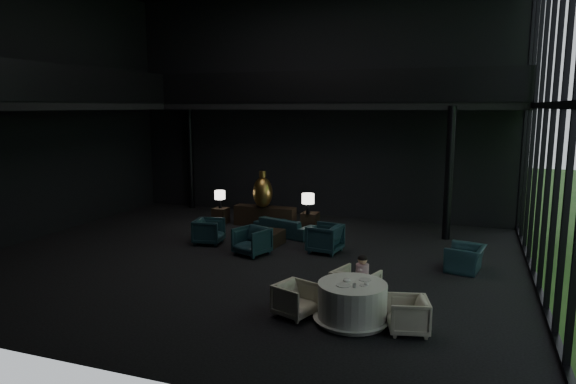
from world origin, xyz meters
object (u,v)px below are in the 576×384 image
(side_table_right, at_px, (310,221))
(window_armchair, at_px, (465,256))
(sofa, at_px, (285,224))
(dining_chair_east, at_px, (408,315))
(dining_chair_west, at_px, (296,300))
(side_table_left, at_px, (221,216))
(console, at_px, (265,216))
(lounge_armchair_east, at_px, (325,235))
(bronze_urn, at_px, (263,192))
(table_lamp_left, at_px, (220,196))
(child, at_px, (362,269))
(dining_chair_north, at_px, (356,285))
(table_lamp_right, at_px, (308,199))
(lounge_armchair_west, at_px, (209,229))
(lounge_armchair_south, at_px, (252,239))
(dining_table, at_px, (352,305))
(coffee_table, at_px, (266,238))

(side_table_right, height_order, window_armchair, window_armchair)
(sofa, distance_m, dining_chair_east, 7.31)
(dining_chair_west, bearing_deg, side_table_left, 57.24)
(side_table_right, height_order, dining_chair_east, dining_chair_east)
(console, relative_size, side_table_right, 3.67)
(side_table_right, distance_m, lounge_armchair_east, 2.64)
(bronze_urn, height_order, table_lamp_left, bronze_urn)
(console, xyz_separation_m, child, (4.49, -5.71, 0.40))
(table_lamp_left, distance_m, sofa, 2.87)
(dining_chair_east, distance_m, dining_chair_west, 2.12)
(sofa, xyz_separation_m, dining_chair_east, (4.47, -5.79, -0.03))
(lounge_armchair_east, bearing_deg, dining_chair_north, 33.38)
(table_lamp_right, xyz_separation_m, lounge_armchair_west, (-2.28, -2.40, -0.62))
(dining_chair_east, height_order, dining_chair_west, dining_chair_west)
(console, height_order, dining_chair_east, console)
(bronze_urn, distance_m, lounge_armchair_south, 3.34)
(child, bearing_deg, console, -51.83)
(lounge_armchair_west, height_order, dining_chair_north, dining_chair_north)
(side_table_right, bearing_deg, window_armchair, -29.82)
(window_armchair, bearing_deg, side_table_right, -109.81)
(side_table_right, bearing_deg, dining_chair_north, -64.43)
(dining_chair_east, bearing_deg, dining_table, -110.48)
(console, distance_m, side_table_left, 1.61)
(bronze_urn, xyz_separation_m, lounge_armchair_south, (0.97, -3.11, -0.74))
(child, bearing_deg, side_table_right, -63.09)
(side_table_left, relative_size, lounge_armchair_west, 0.62)
(side_table_right, relative_size, dining_chair_east, 0.89)
(table_lamp_right, bearing_deg, window_armchair, -27.61)
(table_lamp_left, relative_size, dining_table, 0.42)
(window_armchair, height_order, child, child)
(console, xyz_separation_m, table_lamp_left, (-1.60, -0.15, 0.63))
(side_table_right, distance_m, dining_chair_east, 7.83)
(dining_chair_north, xyz_separation_m, dining_chair_west, (-0.96, -0.93, -0.10))
(table_lamp_left, height_order, sofa, table_lamp_left)
(coffee_table, bearing_deg, side_table_left, 140.95)
(side_table_right, relative_size, lounge_armchair_west, 0.67)
(sofa, xyz_separation_m, lounge_armchair_east, (1.69, -1.38, 0.13))
(table_lamp_left, relative_size, dining_chair_north, 0.71)
(side_table_left, bearing_deg, coffee_table, -39.05)
(lounge_armchair_east, bearing_deg, lounge_armchair_south, -54.95)
(sofa, bearing_deg, window_armchair, 177.88)
(child, bearing_deg, dining_chair_east, 134.32)
(lounge_armchair_west, height_order, dining_table, lounge_armchair_west)
(table_lamp_right, bearing_deg, table_lamp_left, 178.05)
(sofa, xyz_separation_m, child, (3.41, -4.72, 0.38))
(bronze_urn, xyz_separation_m, lounge_armchair_east, (2.76, -2.21, -0.70))
(side_table_left, bearing_deg, side_table_right, 1.92)
(coffee_table, xyz_separation_m, dining_chair_west, (2.52, -4.61, 0.12))
(dining_table, relative_size, child, 2.56)
(sofa, xyz_separation_m, lounge_armchair_south, (-0.10, -2.29, 0.10))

